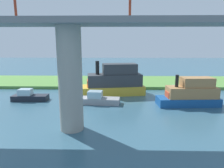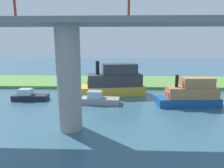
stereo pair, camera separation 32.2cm
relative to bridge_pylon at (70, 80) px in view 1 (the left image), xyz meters
The scene contains 11 objects.
ground_plane 17.27m from the bridge_pylon, 96.66° to the right, with size 160.00×160.00×0.00m, color #386075.
grassy_bank 23.02m from the bridge_pylon, 94.90° to the right, with size 80.00×12.00×0.50m, color #5B9342.
bridge_pylon is the anchor object (origin of this frame).
bridge_span 5.20m from the bridge_pylon, 90.00° to the right, with size 75.04×4.30×3.25m.
person_on_bank 19.33m from the bridge_pylon, 101.21° to the right, with size 0.50×0.50×1.39m.
mooring_post 18.28m from the bridge_pylon, 106.27° to the right, with size 0.20×0.20×0.95m, color brown.
riverboat_paddlewheel 14.04m from the bridge_pylon, 105.15° to the right, with size 10.77×5.09×5.29m.
skiff_small 18.60m from the bridge_pylon, 139.56° to the right, with size 5.29×3.19×1.66m.
motorboat_white 13.23m from the bridge_pylon, 49.29° to the right, with size 4.91×1.85×1.62m.
pontoon_yellow 9.29m from the bridge_pylon, 102.57° to the right, with size 5.27×2.30×1.71m.
houseboat_blue 16.06m from the bridge_pylon, 150.32° to the right, with size 7.96×3.05×4.00m.
Camera 1 is at (-2.21, 34.00, 7.87)m, focal length 32.09 mm.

